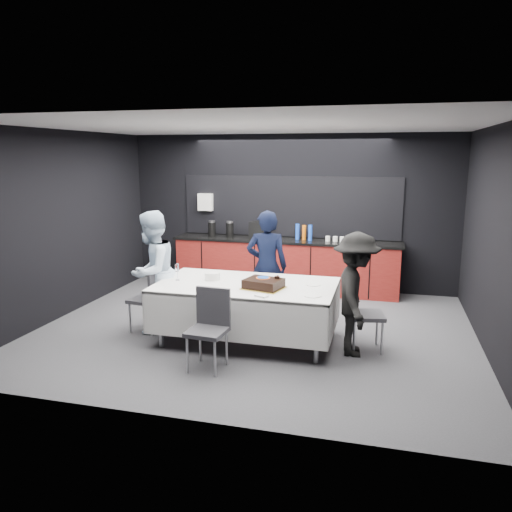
{
  "coord_description": "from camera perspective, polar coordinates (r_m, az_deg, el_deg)",
  "views": [
    {
      "loc": [
        1.73,
        -6.46,
        2.43
      ],
      "look_at": [
        0.0,
        0.1,
        1.05
      ],
      "focal_mm": 35.0,
      "sensor_mm": 36.0,
      "label": 1
    }
  ],
  "objects": [
    {
      "name": "ground",
      "position": [
        7.12,
        -0.21,
        -8.47
      ],
      "size": [
        6.0,
        6.0,
        0.0
      ],
      "primitive_type": "plane",
      "color": "#46474C",
      "rests_on": "ground"
    },
    {
      "name": "room_shell",
      "position": [
        6.71,
        -0.22,
        6.61
      ],
      "size": [
        6.04,
        5.04,
        2.82
      ],
      "color": "white",
      "rests_on": "ground"
    },
    {
      "name": "kitchenette",
      "position": [
        9.05,
        3.31,
        -0.56
      ],
      "size": [
        4.1,
        0.64,
        2.05
      ],
      "color": "maroon",
      "rests_on": "ground"
    },
    {
      "name": "party_table",
      "position": [
        6.55,
        -1.12,
        -4.35
      ],
      "size": [
        2.32,
        1.32,
        0.78
      ],
      "color": "#99999E",
      "rests_on": "ground"
    },
    {
      "name": "cake_assembly",
      "position": [
        6.28,
        0.88,
        -3.18
      ],
      "size": [
        0.56,
        0.49,
        0.16
      ],
      "color": "gold",
      "rests_on": "party_table"
    },
    {
      "name": "plate_stack",
      "position": [
        6.74,
        -5.01,
        -2.29
      ],
      "size": [
        0.21,
        0.21,
        0.1
      ],
      "primitive_type": "cylinder",
      "color": "white",
      "rests_on": "party_table"
    },
    {
      "name": "loose_plate_near",
      "position": [
        6.22,
        -5.95,
        -3.92
      ],
      "size": [
        0.2,
        0.2,
        0.01
      ],
      "primitive_type": "cylinder",
      "color": "white",
      "rests_on": "party_table"
    },
    {
      "name": "loose_plate_right_a",
      "position": [
        6.5,
        6.56,
        -3.24
      ],
      "size": [
        0.2,
        0.2,
        0.01
      ],
      "primitive_type": "cylinder",
      "color": "white",
      "rests_on": "party_table"
    },
    {
      "name": "loose_plate_right_b",
      "position": [
        6.0,
        6.47,
        -4.51
      ],
      "size": [
        0.21,
        0.21,
        0.01
      ],
      "primitive_type": "cylinder",
      "color": "white",
      "rests_on": "party_table"
    },
    {
      "name": "loose_plate_far",
      "position": [
        6.79,
        0.72,
        -2.54
      ],
      "size": [
        0.22,
        0.22,
        0.01
      ],
      "primitive_type": "cylinder",
      "color": "white",
      "rests_on": "party_table"
    },
    {
      "name": "fork_pile",
      "position": [
        5.92,
        0.64,
        -4.58
      ],
      "size": [
        0.17,
        0.14,
        0.02
      ],
      "primitive_type": "cube",
      "rotation": [
        0.0,
        0.0,
        -0.4
      ],
      "color": "white",
      "rests_on": "party_table"
    },
    {
      "name": "champagne_flute",
      "position": [
        6.74,
        -9.01,
        -1.44
      ],
      "size": [
        0.06,
        0.06,
        0.22
      ],
      "color": "white",
      "rests_on": "party_table"
    },
    {
      "name": "chair_left",
      "position": [
        7.07,
        -11.87,
        -4.31
      ],
      "size": [
        0.47,
        0.47,
        0.92
      ],
      "color": "#323238",
      "rests_on": "ground"
    },
    {
      "name": "chair_right",
      "position": [
        6.43,
        11.85,
        -5.92
      ],
      "size": [
        0.49,
        0.49,
        0.92
      ],
      "color": "#323238",
      "rests_on": "ground"
    },
    {
      "name": "chair_near",
      "position": [
        5.82,
        -5.32,
        -7.58
      ],
      "size": [
        0.45,
        0.45,
        0.92
      ],
      "color": "#323238",
      "rests_on": "ground"
    },
    {
      "name": "person_center",
      "position": [
        7.31,
        1.24,
        -1.19
      ],
      "size": [
        0.66,
        0.49,
        1.65
      ],
      "primitive_type": "imported",
      "rotation": [
        0.0,
        0.0,
        3.31
      ],
      "color": "black",
      "rests_on": "ground"
    },
    {
      "name": "person_left",
      "position": [
        7.04,
        -11.79,
        -1.78
      ],
      "size": [
        0.72,
        0.88,
        1.69
      ],
      "primitive_type": "imported",
      "rotation": [
        0.0,
        0.0,
        -1.68
      ],
      "color": "silver",
      "rests_on": "ground"
    },
    {
      "name": "person_right",
      "position": [
        6.21,
        11.34,
        -4.31
      ],
      "size": [
        0.68,
        1.04,
        1.52
      ],
      "primitive_type": "imported",
      "rotation": [
        0.0,
        0.0,
        1.69
      ],
      "color": "black",
      "rests_on": "ground"
    }
  ]
}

